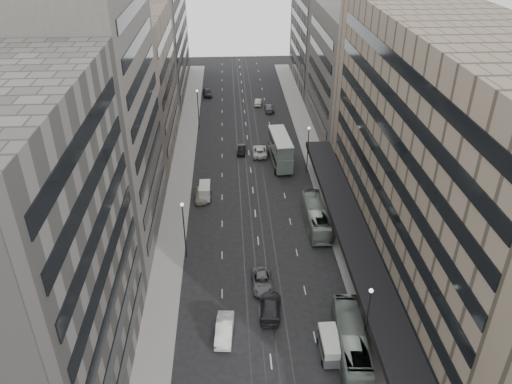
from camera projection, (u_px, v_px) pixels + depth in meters
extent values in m
plane|color=black|center=(266.00, 319.00, 56.13)|extent=(220.00, 220.00, 0.00)
cube|color=gray|center=(317.00, 164.00, 89.01)|extent=(4.00, 125.00, 0.15)
cube|color=gray|center=(182.00, 168.00, 87.80)|extent=(4.00, 125.00, 0.15)
cube|color=#776A57|center=(451.00, 163.00, 56.54)|extent=(15.00, 60.00, 30.00)
cube|color=black|center=(359.00, 244.00, 61.61)|extent=(4.40, 60.00, 0.50)
cube|color=#4C4741|center=(358.00, 73.00, 95.97)|extent=(15.00, 28.00, 24.00)
cube|color=#635F59|center=(330.00, 28.00, 120.81)|extent=(15.00, 32.00, 28.00)
cube|color=#635F59|center=(13.00, 266.00, 40.58)|extent=(15.00, 28.00, 30.00)
cube|color=#4C4741|center=(87.00, 118.00, 62.83)|extent=(15.00, 26.00, 34.00)
cube|color=#76695C|center=(127.00, 85.00, 88.37)|extent=(15.00, 28.00, 25.00)
cube|color=#635F59|center=(149.00, 33.00, 116.05)|extent=(15.00, 38.00, 28.00)
cylinder|color=#262628|center=(366.00, 322.00, 50.30)|extent=(0.16, 0.16, 8.00)
sphere|color=silver|center=(371.00, 291.00, 48.22)|extent=(0.44, 0.44, 0.44)
cylinder|color=#262628|center=(308.00, 150.00, 84.76)|extent=(0.16, 0.16, 8.00)
sphere|color=silver|center=(309.00, 128.00, 82.69)|extent=(0.44, 0.44, 0.44)
cylinder|color=#262628|center=(184.00, 232.00, 63.96)|extent=(0.16, 0.16, 8.00)
sphere|color=silver|center=(182.00, 205.00, 61.89)|extent=(0.44, 0.44, 0.44)
cylinder|color=#262628|center=(198.00, 110.00, 101.01)|extent=(0.16, 0.16, 8.00)
sphere|color=silver|center=(197.00, 91.00, 98.94)|extent=(0.44, 0.44, 0.44)
imported|color=gray|center=(351.00, 342.00, 51.08)|extent=(3.77, 12.02, 3.29)
imported|color=#939E95|center=(316.00, 216.00, 71.54)|extent=(2.71, 11.41, 3.18)
cube|color=slate|center=(280.00, 155.00, 88.15)|extent=(3.54, 10.29, 2.58)
cube|color=slate|center=(280.00, 142.00, 86.93)|extent=(3.45, 9.88, 2.25)
cube|color=silver|center=(281.00, 136.00, 86.33)|extent=(3.54, 10.29, 0.13)
cylinder|color=black|center=(276.00, 171.00, 85.53)|extent=(0.40, 1.14, 1.12)
cylinder|color=black|center=(292.00, 170.00, 85.84)|extent=(0.40, 1.14, 1.12)
cylinder|color=black|center=(269.00, 153.00, 91.75)|extent=(0.40, 1.14, 1.12)
cylinder|color=black|center=(284.00, 152.00, 92.07)|extent=(0.40, 1.14, 1.12)
cube|color=#4F5256|center=(329.00, 348.00, 51.34)|extent=(1.87, 4.45, 1.16)
cube|color=silver|center=(330.00, 341.00, 50.82)|extent=(1.83, 4.36, 0.91)
cylinder|color=black|center=(323.00, 363.00, 50.32)|extent=(0.19, 0.66, 0.66)
cylinder|color=black|center=(341.00, 363.00, 50.41)|extent=(0.19, 0.66, 0.66)
cylinder|color=black|center=(318.00, 341.00, 52.85)|extent=(0.19, 0.66, 0.66)
cylinder|color=black|center=(335.00, 341.00, 52.94)|extent=(0.19, 0.66, 0.66)
cube|color=silver|center=(205.00, 193.00, 78.52)|extent=(1.74, 3.84, 1.18)
cube|color=beige|center=(205.00, 187.00, 77.99)|extent=(1.71, 3.76, 0.93)
cylinder|color=black|center=(199.00, 201.00, 77.69)|extent=(0.18, 0.61, 0.61)
cylinder|color=black|center=(210.00, 200.00, 77.77)|extent=(0.18, 0.61, 0.61)
cylinder|color=black|center=(200.00, 192.00, 79.87)|extent=(0.18, 0.61, 0.61)
cylinder|color=black|center=(211.00, 192.00, 79.94)|extent=(0.18, 0.61, 0.61)
imported|color=silver|center=(224.00, 329.00, 53.62)|extent=(2.22, 5.27, 1.69)
imported|color=slate|center=(262.00, 281.00, 60.59)|extent=(2.39, 5.14, 1.43)
imported|color=#252528|center=(270.00, 307.00, 56.65)|extent=(2.88, 5.85, 1.64)
imported|color=#C0B09F|center=(201.00, 195.00, 78.24)|extent=(2.13, 4.72, 1.57)
imported|color=black|center=(242.00, 150.00, 92.79)|extent=(1.70, 4.15, 1.34)
imported|color=silver|center=(260.00, 151.00, 92.07)|extent=(2.71, 5.60, 1.54)
imported|color=#5A5A5D|center=(269.00, 108.00, 111.35)|extent=(2.06, 4.97, 1.44)
imported|color=#29292C|center=(207.00, 92.00, 119.96)|extent=(2.55, 5.16, 1.69)
imported|color=beige|center=(258.00, 102.00, 114.72)|extent=(1.95, 4.28, 1.36)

